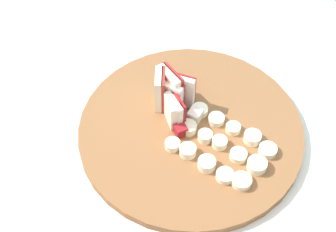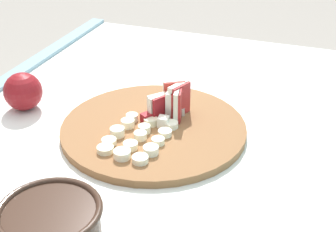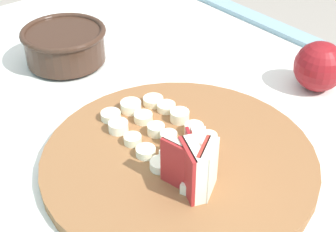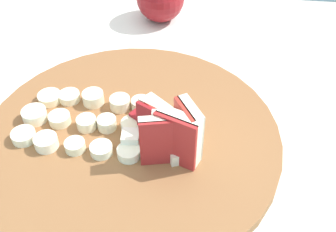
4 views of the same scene
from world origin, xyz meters
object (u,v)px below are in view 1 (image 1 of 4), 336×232
apple_wedge_fan (171,95)px  banana_slice_rows (222,147)px  cutting_board (191,131)px  apple_dice_pile (179,109)px

apple_wedge_fan → banana_slice_rows: (0.11, -0.03, -0.02)m
cutting_board → apple_dice_pile: size_ratio=4.69×
banana_slice_rows → apple_dice_pile: bearing=165.0°
apple_dice_pile → banana_slice_rows: (0.09, -0.02, -0.00)m
apple_dice_pile → cutting_board: bearing=-25.1°
cutting_board → banana_slice_rows: (0.06, -0.01, 0.01)m
apple_wedge_fan → apple_dice_pile: apple_wedge_fan is taller
apple_dice_pile → banana_slice_rows: 0.10m
apple_wedge_fan → banana_slice_rows: 0.11m
apple_wedge_fan → banana_slice_rows: bearing=-14.7°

